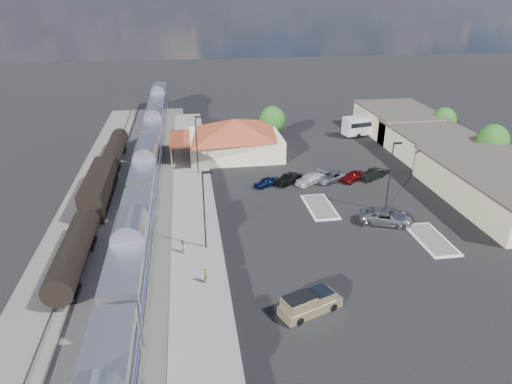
{
  "coord_description": "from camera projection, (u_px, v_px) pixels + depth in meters",
  "views": [
    {
      "loc": [
        -12.16,
        -48.78,
        25.68
      ],
      "look_at": [
        -4.33,
        1.87,
        2.8
      ],
      "focal_mm": 32.0,
      "sensor_mm": 36.0,
      "label": 1
    }
  ],
  "objects": [
    {
      "name": "parked_car_d",
      "position": [
        331.0,
        177.0,
        66.22
      ],
      "size": [
        5.44,
        4.38,
        1.38
      ],
      "primitive_type": "imported",
      "rotation": [
        0.0,
        0.0,
        -1.07
      ],
      "color": "gray",
      "rests_on": "ground"
    },
    {
      "name": "tree_depot",
      "position": [
        272.0,
        120.0,
        82.04
      ],
      "size": [
        4.71,
        4.71,
        6.63
      ],
      "color": "#382314",
      "rests_on": "ground"
    },
    {
      "name": "parked_car_a",
      "position": [
        267.0,
        182.0,
        64.62
      ],
      "size": [
        4.08,
        3.11,
        1.3
      ],
      "primitive_type": "imported",
      "rotation": [
        0.0,
        0.0,
        -1.09
      ],
      "color": "#0C1A40",
      "rests_on": "ground"
    },
    {
      "name": "parked_car_b",
      "position": [
        288.0,
        179.0,
        65.31
      ],
      "size": [
        4.53,
        3.73,
        1.46
      ],
      "primitive_type": "imported",
      "rotation": [
        0.0,
        0.0,
        -0.98
      ],
      "color": "black",
      "rests_on": "ground"
    },
    {
      "name": "person_a",
      "position": [
        206.0,
        275.0,
        42.97
      ],
      "size": [
        0.4,
        0.6,
        1.62
      ],
      "primitive_type": "imported",
      "rotation": [
        0.0,
        0.0,
        1.55
      ],
      "color": "#97B538",
      "rests_on": "platform"
    },
    {
      "name": "station_depot",
      "position": [
        234.0,
        137.0,
        75.93
      ],
      "size": [
        18.35,
        12.24,
        6.2
      ],
      "color": "beige",
      "rests_on": "ground"
    },
    {
      "name": "traffic_island_north",
      "position": [
        432.0,
        239.0,
        50.88
      ],
      "size": [
        3.3,
        7.5,
        0.21
      ],
      "color": "silver",
      "rests_on": "ground"
    },
    {
      "name": "railbed",
      "position": [
        125.0,
        200.0,
        60.45
      ],
      "size": [
        16.0,
        100.0,
        0.12
      ],
      "primitive_type": "cube",
      "color": "#4C4944",
      "rests_on": "ground"
    },
    {
      "name": "freight_cars",
      "position": [
        99.0,
        189.0,
        59.19
      ],
      "size": [
        2.8,
        46.0,
        4.0
      ],
      "color": "black",
      "rests_on": "ground"
    },
    {
      "name": "coach_bus",
      "position": [
        372.0,
        124.0,
        86.94
      ],
      "size": [
        12.0,
        4.87,
        3.76
      ],
      "rotation": [
        0.0,
        0.0,
        1.78
      ],
      "color": "white",
      "rests_on": "ground"
    },
    {
      "name": "traffic_island_south",
      "position": [
        320.0,
        207.0,
        58.51
      ],
      "size": [
        3.3,
        7.5,
        0.21
      ],
      "color": "silver",
      "rests_on": "ground"
    },
    {
      "name": "platform",
      "position": [
        194.0,
        202.0,
        59.89
      ],
      "size": [
        5.5,
        92.0,
        0.18
      ],
      "primitive_type": "cube",
      "color": "gray",
      "rests_on": "ground"
    },
    {
      "name": "buildings_east",
      "position": [
        446.0,
        151.0,
        72.06
      ],
      "size": [
        14.4,
        51.4,
        4.8
      ],
      "color": "#C6B28C",
      "rests_on": "ground"
    },
    {
      "name": "parked_car_f",
      "position": [
        373.0,
        174.0,
        67.09
      ],
      "size": [
        4.56,
        3.59,
        1.45
      ],
      "primitive_type": "imported",
      "rotation": [
        0.0,
        0.0,
        -1.03
      ],
      "color": "black",
      "rests_on": "ground"
    },
    {
      "name": "tree_east_b",
      "position": [
        492.0,
        142.0,
        70.04
      ],
      "size": [
        4.94,
        4.94,
        6.96
      ],
      "color": "#382314",
      "rests_on": "ground"
    },
    {
      "name": "lamp_lot",
      "position": [
        391.0,
        171.0,
        55.7
      ],
      "size": [
        1.08,
        0.25,
        9.0
      ],
      "color": "black",
      "rests_on": "ground"
    },
    {
      "name": "lamp_plat_s",
      "position": [
        205.0,
        204.0,
        47.08
      ],
      "size": [
        1.08,
        0.25,
        9.0
      ],
      "color": "black",
      "rests_on": "ground"
    },
    {
      "name": "tree_east_c",
      "position": [
        444.0,
        121.0,
        82.86
      ],
      "size": [
        4.41,
        4.41,
        6.21
      ],
      "color": "#382314",
      "rests_on": "ground"
    },
    {
      "name": "parked_car_e",
      "position": [
        353.0,
        176.0,
        66.38
      ],
      "size": [
        4.55,
        3.72,
        1.46
      ],
      "primitive_type": "imported",
      "rotation": [
        0.0,
        0.0,
        -1.01
      ],
      "color": "maroon",
      "rests_on": "ground"
    },
    {
      "name": "passenger_train",
      "position": [
        147.0,
        173.0,
        61.76
      ],
      "size": [
        3.0,
        104.0,
        5.55
      ],
      "color": "silver",
      "rests_on": "ground"
    },
    {
      "name": "ground",
      "position": [
        293.0,
        217.0,
        56.19
      ],
      "size": [
        280.0,
        280.0,
        0.0
      ],
      "primitive_type": "plane",
      "color": "black",
      "rests_on": "ground"
    },
    {
      "name": "parked_car_c",
      "position": [
        310.0,
        179.0,
        65.48
      ],
      "size": [
        5.41,
        4.48,
        1.48
      ],
      "primitive_type": "imported",
      "rotation": [
        0.0,
        0.0,
        -1.01
      ],
      "color": "white",
      "rests_on": "ground"
    },
    {
      "name": "person_b",
      "position": [
        182.0,
        246.0,
        47.81
      ],
      "size": [
        0.71,
        0.86,
        1.62
      ],
      "primitive_type": "imported",
      "rotation": [
        0.0,
        0.0,
        -1.71
      ],
      "color": "silver",
      "rests_on": "platform"
    },
    {
      "name": "pickup_truck",
      "position": [
        311.0,
        303.0,
        39.3
      ],
      "size": [
        5.94,
        3.96,
        1.93
      ],
      "rotation": [
        0.0,
        0.0,
        1.95
      ],
      "color": "tan",
      "rests_on": "ground"
    },
    {
      "name": "suv",
      "position": [
        386.0,
        217.0,
        54.21
      ],
      "size": [
        6.75,
        4.8,
        1.71
      ],
      "primitive_type": "imported",
      "rotation": [
        0.0,
        0.0,
        1.21
      ],
      "color": "#95989C",
      "rests_on": "ground"
    },
    {
      "name": "lamp_plat_n",
      "position": [
        197.0,
        140.0,
        66.93
      ],
      "size": [
        1.08,
        0.25,
        9.0
      ],
      "color": "black",
      "rests_on": "ground"
    }
  ]
}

